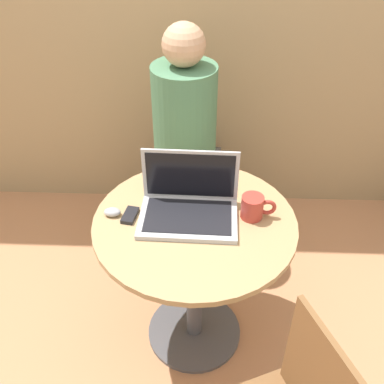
{
  "coord_description": "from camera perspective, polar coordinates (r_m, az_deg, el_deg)",
  "views": [
    {
      "loc": [
        0.04,
        -1.3,
        1.87
      ],
      "look_at": [
        -0.01,
        0.05,
        0.82
      ],
      "focal_mm": 42.0,
      "sensor_mm": 36.0,
      "label": 1
    }
  ],
  "objects": [
    {
      "name": "laptop",
      "position": [
        1.73,
        -0.4,
        -1.6
      ],
      "size": [
        0.38,
        0.26,
        0.24
      ],
      "color": "#B7B7BC",
      "rests_on": "round_table"
    },
    {
      "name": "person_seated",
      "position": [
        2.4,
        -0.64,
        4.16
      ],
      "size": [
        0.36,
        0.5,
        1.28
      ],
      "color": "#4C4742",
      "rests_on": "ground_plane"
    },
    {
      "name": "computer_mouse",
      "position": [
        1.78,
        -10.09,
        -2.52
      ],
      "size": [
        0.07,
        0.04,
        0.03
      ],
      "color": "#B2B2B7",
      "rests_on": "round_table"
    },
    {
      "name": "coffee_cup",
      "position": [
        1.74,
        7.83,
        -1.91
      ],
      "size": [
        0.14,
        0.09,
        0.1
      ],
      "color": "#B2382D",
      "rests_on": "round_table"
    },
    {
      "name": "ground_plane",
      "position": [
        2.28,
        0.29,
        -17.31
      ],
      "size": [
        12.0,
        12.0,
        0.0
      ],
      "primitive_type": "plane",
      "color": "tan"
    },
    {
      "name": "cell_phone",
      "position": [
        1.77,
        -7.87,
        -2.94
      ],
      "size": [
        0.06,
        0.1,
        0.02
      ],
      "color": "black",
      "rests_on": "round_table"
    },
    {
      "name": "round_table",
      "position": [
        1.87,
        0.34,
        -7.84
      ],
      "size": [
        0.79,
        0.79,
        0.72
      ],
      "color": "#4C4C51",
      "rests_on": "ground_plane"
    }
  ]
}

